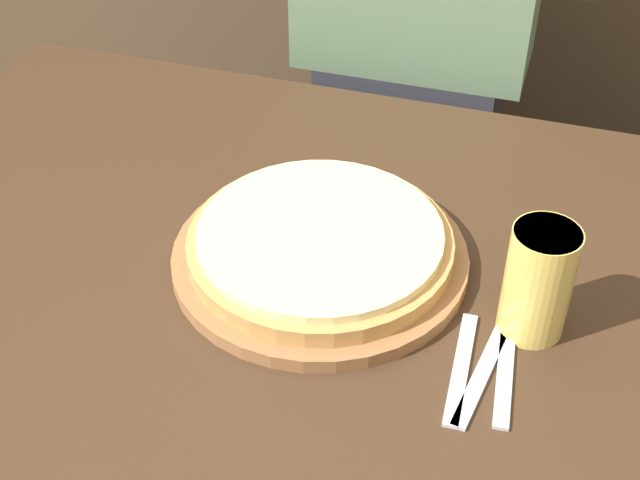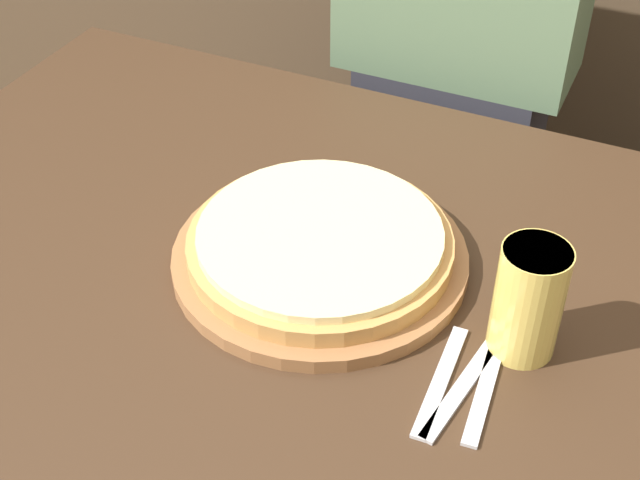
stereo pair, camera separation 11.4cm
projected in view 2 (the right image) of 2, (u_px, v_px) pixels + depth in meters
name	position (u px, v px, depth m)	size (l,w,h in m)	color
dining_table	(310.00, 478.00, 1.33)	(1.40, 1.05, 0.70)	#3D2819
pizza_on_board	(320.00, 248.00, 1.15)	(0.39, 0.39, 0.06)	#99663D
beer_glass	(529.00, 296.00, 1.00)	(0.08, 0.08, 0.15)	#E5C65B
fork	(441.00, 381.00, 1.01)	(0.03, 0.18, 0.00)	silver
dinner_knife	(462.00, 388.00, 1.00)	(0.04, 0.18, 0.00)	silver
spoon	(483.00, 395.00, 0.99)	(0.03, 0.15, 0.00)	silver
diner_person	(454.00, 84.00, 1.64)	(0.41, 0.21, 1.31)	#33333D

